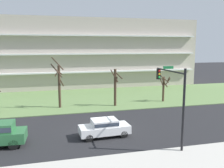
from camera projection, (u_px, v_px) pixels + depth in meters
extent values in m
plane|color=#232326|center=(99.00, 129.00, 23.60)|extent=(160.00, 160.00, 0.00)
cube|color=#BCB7AD|center=(123.00, 168.00, 15.93)|extent=(80.00, 4.00, 0.15)
cube|color=#66844C|center=(80.00, 99.00, 36.99)|extent=(80.00, 16.00, 0.08)
cube|color=#B2A899|center=(71.00, 53.00, 49.11)|extent=(48.63, 11.41, 12.96)
cube|color=silver|center=(75.00, 72.00, 43.72)|extent=(46.68, 0.90, 0.24)
cube|color=silver|center=(74.00, 54.00, 43.22)|extent=(46.68, 0.90, 0.24)
cube|color=silver|center=(74.00, 35.00, 42.72)|extent=(46.68, 0.90, 0.24)
cylinder|color=#423023|center=(59.00, 87.00, 31.26)|extent=(0.33, 0.33, 5.46)
cylinder|color=#423023|center=(56.00, 71.00, 30.24)|extent=(1.42, 0.83, 1.71)
cylinder|color=#423023|center=(58.00, 72.00, 30.52)|extent=(0.98, 0.29, 0.84)
cylinder|color=#423023|center=(56.00, 74.00, 31.07)|extent=(0.46, 0.79, 0.51)
cylinder|color=#423023|center=(57.00, 63.00, 30.10)|extent=(1.49, 0.50, 1.64)
cylinder|color=#423023|center=(62.00, 83.00, 31.08)|extent=(0.55, 0.81, 0.95)
cylinder|color=#423023|center=(115.00, 88.00, 32.24)|extent=(0.34, 0.34, 4.94)
cylinder|color=#423023|center=(117.00, 80.00, 32.15)|extent=(0.22, 0.54, 0.89)
cylinder|color=#423023|center=(119.00, 76.00, 31.62)|extent=(1.17, 1.03, 0.98)
cylinder|color=#423023|center=(114.00, 76.00, 31.54)|extent=(1.02, 0.65, 1.65)
cylinder|color=#4C3828|center=(163.00, 89.00, 34.91)|extent=(0.31, 0.31, 3.60)
cylinder|color=#4C3828|center=(165.00, 83.00, 34.33)|extent=(0.99, 0.30, 1.37)
cylinder|color=#4C3828|center=(169.00, 80.00, 34.74)|extent=(0.45, 1.44, 0.78)
cylinder|color=#4C3828|center=(168.00, 81.00, 34.78)|extent=(0.35, 1.35, 1.26)
cylinder|color=#4C3828|center=(165.00, 79.00, 34.09)|extent=(1.26, 0.48, 1.10)
cylinder|color=#4C3828|center=(165.00, 84.00, 34.51)|extent=(0.69, 0.18, 0.72)
cylinder|color=#4C3828|center=(161.00, 82.00, 34.56)|extent=(0.34, 0.91, 1.25)
cube|color=white|center=(104.00, 129.00, 21.61)|extent=(4.48, 2.00, 0.70)
cube|color=white|center=(104.00, 122.00, 21.51)|extent=(2.27, 1.76, 0.55)
cube|color=#2D3847|center=(104.00, 122.00, 21.51)|extent=(2.23, 1.79, 0.30)
cylinder|color=black|center=(118.00, 128.00, 22.85)|extent=(0.65, 0.25, 0.64)
cylinder|color=black|center=(124.00, 134.00, 21.36)|extent=(0.65, 0.25, 0.64)
cylinder|color=black|center=(85.00, 132.00, 21.96)|extent=(0.65, 0.25, 0.64)
cylinder|color=black|center=(89.00, 138.00, 20.47)|extent=(0.65, 0.25, 0.64)
cube|color=#2D6B3D|center=(1.00, 127.00, 19.38)|extent=(1.89, 1.93, 0.70)
cube|color=#2D3847|center=(1.00, 127.00, 19.38)|extent=(1.86, 1.97, 0.38)
cylinder|color=black|center=(18.00, 137.00, 20.62)|extent=(0.81, 0.26, 0.80)
cylinder|color=black|center=(14.00, 145.00, 18.90)|extent=(0.81, 0.26, 0.80)
cylinder|color=black|center=(183.00, 111.00, 18.03)|extent=(0.18, 0.18, 6.32)
cylinder|color=black|center=(170.00, 71.00, 19.86)|extent=(0.12, 4.71, 0.12)
cube|color=black|center=(158.00, 74.00, 21.90)|extent=(0.28, 0.28, 0.90)
sphere|color=red|center=(159.00, 71.00, 21.71)|extent=(0.20, 0.20, 0.20)
sphere|color=#F2A519|center=(159.00, 74.00, 21.75)|extent=(0.20, 0.20, 0.20)
sphere|color=green|center=(159.00, 77.00, 21.80)|extent=(0.20, 0.20, 0.20)
cube|color=#197238|center=(168.00, 68.00, 20.04)|extent=(0.90, 0.04, 0.24)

